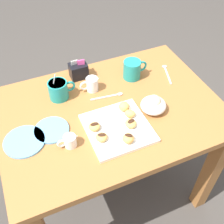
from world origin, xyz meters
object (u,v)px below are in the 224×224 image
at_px(coffee_mug_teal_right, 132,69).
at_px(beignet_2, 124,106).
at_px(dining_table, 110,128).
at_px(sugar_caddy, 79,71).
at_px(coffee_mug_teal_left, 59,89).
at_px(beignet_4, 130,114).
at_px(pastry_plate_square, 118,128).
at_px(chocolate_sauce_pitcher, 70,141).
at_px(saucer_sky_right, 52,130).
at_px(ice_cream_bowl, 153,104).
at_px(beignet_1, 102,137).
at_px(saucer_sky_left, 24,142).
at_px(cream_pitcher_white, 92,84).
at_px(beignet_0, 131,123).
at_px(beignet_5, 94,127).
at_px(beignet_3, 128,138).

xyz_separation_m(coffee_mug_teal_right, beignet_2, (-0.15, -0.22, -0.02)).
distance_m(dining_table, sugar_caddy, 0.34).
bearing_deg(coffee_mug_teal_left, beignet_4, -46.23).
bearing_deg(pastry_plate_square, coffee_mug_teal_right, 54.23).
xyz_separation_m(chocolate_sauce_pitcher, saucer_sky_right, (-0.05, 0.11, -0.03)).
distance_m(pastry_plate_square, ice_cream_bowl, 0.21).
bearing_deg(coffee_mug_teal_right, coffee_mug_teal_left, 180.00).
height_order(chocolate_sauce_pitcher, beignet_1, chocolate_sauce_pitcher).
bearing_deg(beignet_1, sugar_caddy, 83.59).
relative_size(pastry_plate_square, saucer_sky_left, 1.56).
height_order(coffee_mug_teal_left, chocolate_sauce_pitcher, coffee_mug_teal_left).
height_order(cream_pitcher_white, chocolate_sauce_pitcher, cream_pitcher_white).
bearing_deg(beignet_0, beignet_1, -171.98).
relative_size(beignet_0, beignet_5, 1.06).
distance_m(sugar_caddy, ice_cream_bowl, 0.44).
bearing_deg(saucer_sky_right, dining_table, 4.06).
xyz_separation_m(beignet_3, beignet_4, (0.07, 0.13, -0.00)).
relative_size(chocolate_sauce_pitcher, beignet_1, 1.85).
bearing_deg(pastry_plate_square, beignet_4, 26.06).
relative_size(chocolate_sauce_pitcher, saucer_sky_right, 0.60).
height_order(saucer_sky_left, beignet_5, beignet_5).
bearing_deg(pastry_plate_square, beignet_0, -15.69).
relative_size(coffee_mug_teal_left, beignet_0, 2.60).
height_order(sugar_caddy, beignet_2, sugar_caddy).
bearing_deg(dining_table, pastry_plate_square, -98.06).
xyz_separation_m(ice_cream_bowl, beignet_3, (-0.19, -0.13, -0.00)).
height_order(coffee_mug_teal_right, saucer_sky_left, coffee_mug_teal_right).
bearing_deg(pastry_plate_square, coffee_mug_teal_left, 120.33).
relative_size(coffee_mug_teal_left, saucer_sky_right, 0.93).
bearing_deg(beignet_5, coffee_mug_teal_left, 106.38).
bearing_deg(sugar_caddy, beignet_0, -77.64).
bearing_deg(sugar_caddy, cream_pitcher_white, -77.56).
bearing_deg(pastry_plate_square, cream_pitcher_white, 92.39).
distance_m(chocolate_sauce_pitcher, saucer_sky_left, 0.20).
height_order(beignet_1, beignet_2, beignet_2).
bearing_deg(beignet_0, ice_cream_bowl, 21.69).
height_order(sugar_caddy, saucer_sky_right, sugar_caddy).
bearing_deg(ice_cream_bowl, dining_table, 154.63).
xyz_separation_m(saucer_sky_left, saucer_sky_right, (0.12, 0.02, 0.00)).
bearing_deg(beignet_4, saucer_sky_right, 168.65).
bearing_deg(sugar_caddy, beignet_3, -84.72).
bearing_deg(pastry_plate_square, sugar_caddy, 95.43).
relative_size(saucer_sky_right, beignet_1, 3.06).
distance_m(coffee_mug_teal_left, saucer_sky_right, 0.22).
relative_size(coffee_mug_teal_right, beignet_5, 2.56).
xyz_separation_m(ice_cream_bowl, beignet_1, (-0.29, -0.08, -0.01)).
xyz_separation_m(dining_table, ice_cream_bowl, (0.18, -0.09, 0.18)).
bearing_deg(sugar_caddy, saucer_sky_left, -137.46).
distance_m(ice_cream_bowl, beignet_4, 0.12).
height_order(pastry_plate_square, sugar_caddy, sugar_caddy).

